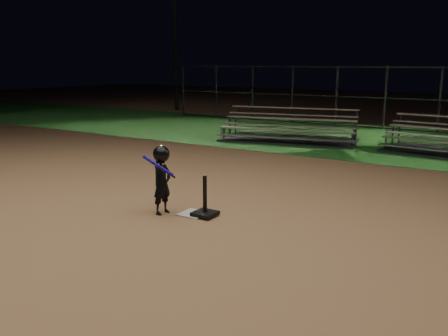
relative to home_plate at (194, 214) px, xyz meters
The scene contains 8 objects.
ground 0.01m from the home_plate, ahead, with size 80.00×80.00×0.00m, color #A07048.
grass_strip 10.00m from the home_plate, 90.00° to the left, with size 60.00×8.00×0.01m, color #1E561B.
home_plate is the anchor object (origin of this frame).
batting_tee 0.27m from the home_plate, ahead, with size 0.38×0.38×0.71m.
child_batter 0.84m from the home_plate, 154.04° to the right, with size 0.47×0.54×1.22m.
bleacher_left 8.57m from the home_plate, 103.48° to the left, with size 4.84×3.06×1.10m.
backstop_fence 13.06m from the home_plate, 90.00° to the left, with size 20.08×0.08×2.50m.
light_pole_left 19.79m from the home_plate, 128.77° to the left, with size 0.90×0.53×8.30m.
Camera 1 is at (4.70, -6.46, 2.60)m, focal length 38.11 mm.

